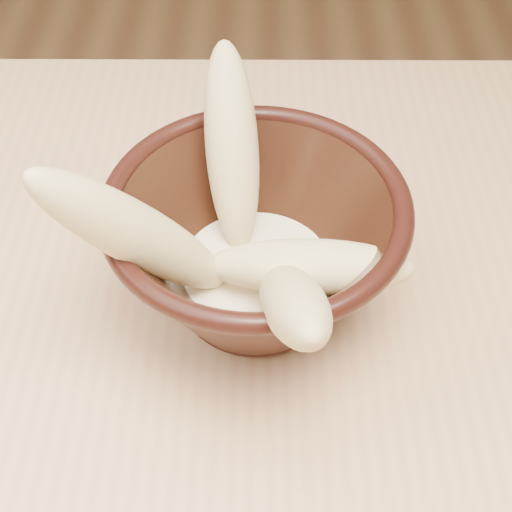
% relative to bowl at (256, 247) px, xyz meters
% --- Properties ---
extents(bowl, '(0.18, 0.18, 0.10)m').
position_rel_bowl_xyz_m(bowl, '(0.00, 0.00, 0.00)').
color(bowl, black).
rests_on(bowl, table).
extents(milk_puddle, '(0.10, 0.10, 0.01)m').
position_rel_bowl_xyz_m(milk_puddle, '(0.00, 0.00, -0.02)').
color(milk_puddle, '#FFEECD').
rests_on(milk_puddle, bowl).
extents(banana_upright, '(0.04, 0.10, 0.12)m').
position_rel_bowl_xyz_m(banana_upright, '(-0.01, 0.05, 0.03)').
color(banana_upright, '#ECDB8B').
rests_on(banana_upright, bowl).
extents(banana_left, '(0.12, 0.08, 0.14)m').
position_rel_bowl_xyz_m(banana_left, '(-0.06, -0.03, 0.04)').
color(banana_left, '#ECDB8B').
rests_on(banana_left, bowl).
extents(banana_across, '(0.13, 0.05, 0.05)m').
position_rel_bowl_xyz_m(banana_across, '(0.03, -0.02, 0.01)').
color(banana_across, '#ECDB8B').
rests_on(banana_across, bowl).
extents(banana_front, '(0.04, 0.14, 0.12)m').
position_rel_bowl_xyz_m(banana_front, '(0.02, -0.06, 0.03)').
color(banana_front, '#ECDB8B').
rests_on(banana_front, bowl).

